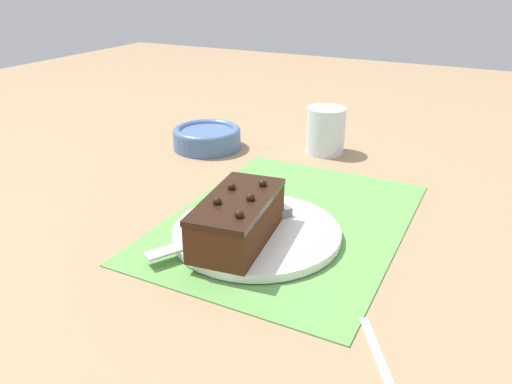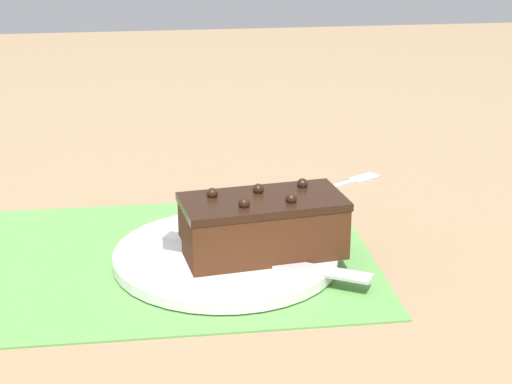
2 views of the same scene
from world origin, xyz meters
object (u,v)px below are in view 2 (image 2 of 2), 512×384
Objects in this scene: cake_plate at (226,256)px; chocolate_cake at (263,225)px; serving_knife at (230,252)px; dessert_fork at (344,183)px.

chocolate_cake reaches higher than cake_plate.
chocolate_cake is 0.86× the size of serving_knife.
dessert_fork is at bearing 51.48° from cake_plate.
serving_knife reaches higher than dessert_fork.
chocolate_cake is at bearing 128.35° from serving_knife.
cake_plate is at bearing 166.69° from chocolate_cake.
cake_plate is at bearing -138.99° from serving_knife.
serving_knife is at bearing -78.73° from cake_plate.
dessert_fork is (0.19, 0.23, -0.01)m from cake_plate.
serving_knife is (-0.04, -0.01, -0.03)m from chocolate_cake.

